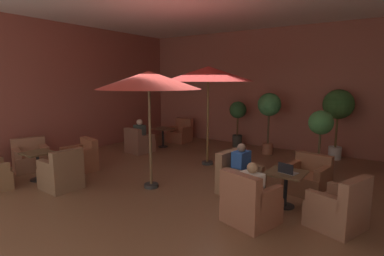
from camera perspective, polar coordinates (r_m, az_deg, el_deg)
ground_plane at (r=7.46m, az=-2.06°, el=-9.62°), size 9.16×9.37×0.02m
wall_back_brick at (r=11.16m, az=12.28°, el=7.21°), size 9.16×0.08×4.11m
wall_left_accent at (r=10.43m, az=-22.80°, el=6.59°), size 0.08×9.37×4.11m
cafe_table_front_left at (r=6.03m, az=17.22°, el=-9.34°), size 0.68×0.68×0.68m
armchair_front_left_north at (r=6.58m, az=8.74°, el=-9.40°), size 0.89×0.86×0.87m
armchair_front_left_east at (r=5.31m, az=10.75°, el=-13.89°), size 0.94×0.94×0.91m
armchair_front_left_south at (r=5.58m, az=25.86°, el=-13.61°), size 0.95×0.96×0.89m
armchair_front_left_west at (r=7.01m, az=20.98°, el=-8.88°), size 0.90×0.90×0.79m
cafe_table_front_right at (r=10.81m, az=-5.49°, el=-0.90°), size 0.65×0.65×0.68m
armchair_front_right_north at (r=11.72m, az=-2.17°, el=-1.06°), size 0.74×0.79×0.89m
armchair_front_right_east at (r=10.14m, az=-9.92°, el=-2.88°), size 0.79×0.83×0.83m
cafe_table_mid_center at (r=8.15m, az=-26.98°, el=-5.42°), size 0.63×0.63×0.68m
armchair_mid_center_north at (r=7.30m, az=-23.27°, el=-7.94°), size 0.78×0.73×0.91m
armchair_mid_center_east at (r=8.53m, az=-20.26°, el=-5.52°), size 0.86×0.91×0.84m
armchair_mid_center_south at (r=9.18m, az=-28.02°, el=-5.05°), size 0.95×1.01×0.84m
patio_umbrella_tall_red at (r=8.38m, az=3.04°, el=10.04°), size 2.47×2.47×2.74m
patio_umbrella_center_beige at (r=6.57m, az=-8.10°, el=8.79°), size 2.24×2.24×2.57m
potted_tree_left_corner at (r=10.84m, az=8.58°, el=2.26°), size 0.59×0.59×1.62m
potted_tree_mid_left at (r=9.96m, az=25.76°, el=3.41°), size 0.88×0.88×2.10m
potted_tree_mid_right at (r=8.34m, az=22.95°, el=-0.85°), size 0.61×0.61×1.62m
potted_tree_right_corner at (r=9.93m, az=14.28°, el=3.53°), size 0.73×0.73×1.97m
patron_blue_shirt at (r=10.09m, az=-9.78°, el=-0.57°), size 0.37×0.29×0.69m
patron_by_window at (r=6.44m, az=9.21°, el=-6.29°), size 0.31×0.40×0.68m
patron_with_friend at (r=5.21m, az=11.21°, el=-10.01°), size 0.42×0.31×0.61m
iced_drink_cup at (r=5.97m, az=17.54°, el=-7.41°), size 0.08×0.08×0.11m
open_laptop at (r=5.90m, az=17.44°, el=-7.64°), size 0.36×0.29×0.20m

